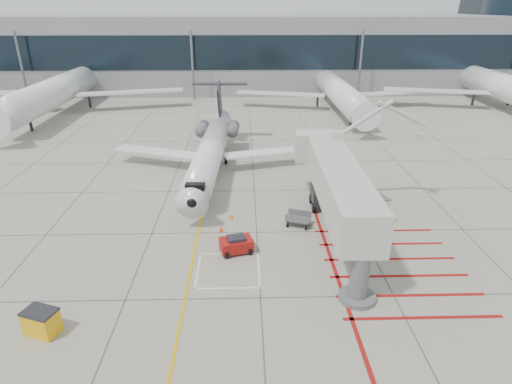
{
  "coord_description": "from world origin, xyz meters",
  "views": [
    {
      "loc": [
        -0.82,
        -24.71,
        16.01
      ],
      "look_at": [
        0.0,
        6.0,
        2.5
      ],
      "focal_mm": 30.0,
      "sensor_mm": 36.0,
      "label": 1
    }
  ],
  "objects_px": {
    "regional_jet": "(207,145)",
    "spill_bin": "(42,322)",
    "jet_bridge": "(341,196)",
    "pushback_tug": "(236,244)"
  },
  "relations": [
    {
      "from": "jet_bridge",
      "to": "spill_bin",
      "type": "height_order",
      "value": "jet_bridge"
    },
    {
      "from": "jet_bridge",
      "to": "regional_jet",
      "type": "bearing_deg",
      "value": 130.59
    },
    {
      "from": "regional_jet",
      "to": "jet_bridge",
      "type": "relative_size",
      "value": 1.47
    },
    {
      "from": "regional_jet",
      "to": "pushback_tug",
      "type": "height_order",
      "value": "regional_jet"
    },
    {
      "from": "jet_bridge",
      "to": "spill_bin",
      "type": "xyz_separation_m",
      "value": [
        -17.44,
        -8.85,
        -3.08
      ]
    },
    {
      "from": "regional_jet",
      "to": "spill_bin",
      "type": "relative_size",
      "value": 16.82
    },
    {
      "from": "regional_jet",
      "to": "jet_bridge",
      "type": "distance_m",
      "value": 16.13
    },
    {
      "from": "jet_bridge",
      "to": "spill_bin",
      "type": "distance_m",
      "value": 19.8
    },
    {
      "from": "pushback_tug",
      "to": "jet_bridge",
      "type": "bearing_deg",
      "value": -6.7
    },
    {
      "from": "regional_jet",
      "to": "spill_bin",
      "type": "xyz_separation_m",
      "value": [
        -7.16,
        -21.27,
        -2.94
      ]
    }
  ]
}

